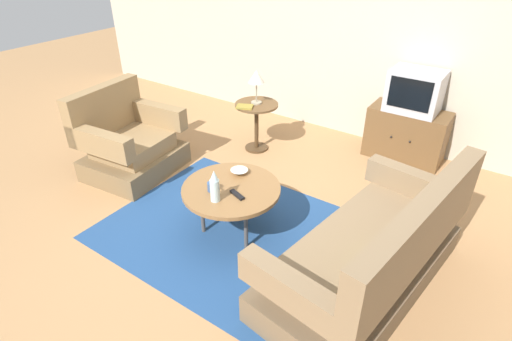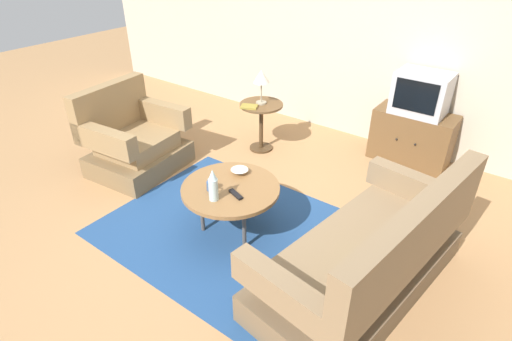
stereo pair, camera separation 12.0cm
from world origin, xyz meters
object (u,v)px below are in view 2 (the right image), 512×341
Objects in this scene: coffee_table at (231,190)px; bowl at (240,171)px; couch at (367,259)px; book at (249,107)px; television at (421,93)px; side_table at (261,117)px; tv_remote_dark at (236,194)px; armchair at (133,142)px; vase at (213,185)px; mug at (211,186)px; tv_stand at (412,137)px; table_lamp at (261,78)px.

bowl is (-0.08, 0.22, 0.05)m from coffee_table.
couch reaches higher than book.
couch is 2.31m from television.
tv_remote_dark is at bearing -60.88° from side_table.
couch is 1.36m from bowl.
armchair reaches higher than book.
bowl is 1.27m from book.
vase is 0.17m from mug.
tv_stand is at bearing 123.75° from armchair.
bowl is (-0.92, -2.04, -0.34)m from television.
coffee_table is at bearing 92.89° from vase.
television reaches higher than bowl.
coffee_table is 7.26× the size of mug.
book is (0.84, 1.05, 0.29)m from armchair.
table_lamp is at bearing -153.15° from television.
coffee_table is 3.02× the size of vase.
side_table is 1.49× the size of table_lamp.
tv_remote_dark is at bearing -31.33° from coffee_table.
television is 1.91m from book.
tv_stand is 2.45m from tv_remote_dark.
tv_stand is (0.84, 2.26, -0.14)m from coffee_table.
side_table is at bearing -152.74° from tv_stand.
couch is at bearing -35.26° from table_lamp.
couch is at bearing 80.57° from armchair.
mug reaches higher than coffee_table.
side_table is at bearing -152.83° from television.
bowl reaches higher than coffee_table.
tv_stand is 0.53m from television.
bowl is at bearing -114.27° from television.
tv_remote_dark is at bearing 74.36° from armchair.
coffee_table is 5.39× the size of bowl.
coffee_table is 1.43× the size of side_table.
book is at bearing 142.13° from tv_remote_dark.
couch is 2.25m from tv_stand.
coffee_table is 0.98× the size of tv_stand.
mug is (-0.94, -2.39, -0.32)m from television.
vase is at bearing 68.62° from armchair.
tv_stand reaches higher than tv_remote_dark.
television is at bearing 18.58° from couch.
television reaches higher than tv_remote_dark.
vase is (0.01, -0.22, 0.17)m from coffee_table.
television reaches higher than table_lamp.
table_lamp is (-1.99, 1.41, 0.60)m from couch.
tv_stand is at bearing 69.53° from coffee_table.
side_table reaches higher than tv_remote_dark.
book is at bearing -148.64° from tv_stand.
couch is at bearing -79.40° from television.
mug is (-1.35, -0.18, 0.21)m from couch.
armchair is 1.57m from mug.
bowl is (-1.33, 0.17, 0.19)m from couch.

